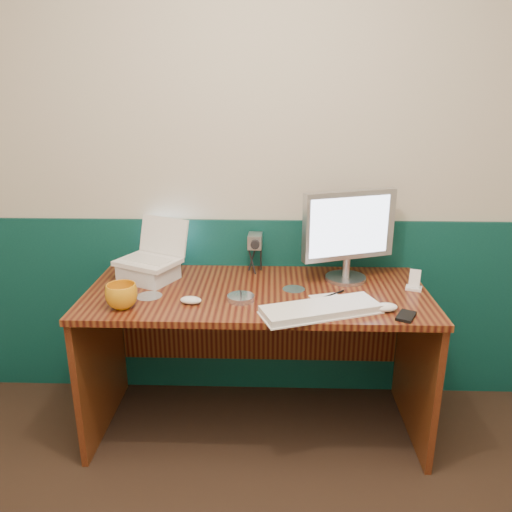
{
  "coord_description": "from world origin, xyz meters",
  "views": [
    {
      "loc": [
        0.07,
        -0.79,
        1.64
      ],
      "look_at": [
        0.01,
        1.23,
        0.97
      ],
      "focal_mm": 35.0,
      "sensor_mm": 36.0,
      "label": 1
    }
  ],
  "objects_px": {
    "desk": "(257,361)",
    "monitor": "(348,235)",
    "keyboard": "(321,310)",
    "camcorder": "(255,255)",
    "laptop": "(146,241)",
    "mug": "(122,296)"
  },
  "relations": [
    {
      "from": "monitor",
      "to": "camcorder",
      "type": "relative_size",
      "value": 2.51
    },
    {
      "from": "keyboard",
      "to": "mug",
      "type": "relative_size",
      "value": 3.64
    },
    {
      "from": "monitor",
      "to": "camcorder",
      "type": "height_order",
      "value": "monitor"
    },
    {
      "from": "mug",
      "to": "desk",
      "type": "bearing_deg",
      "value": 20.45
    },
    {
      "from": "monitor",
      "to": "camcorder",
      "type": "distance_m",
      "value": 0.49
    },
    {
      "from": "desk",
      "to": "monitor",
      "type": "height_order",
      "value": "monitor"
    },
    {
      "from": "keyboard",
      "to": "camcorder",
      "type": "bearing_deg",
      "value": 100.1
    },
    {
      "from": "keyboard",
      "to": "laptop",
      "type": "bearing_deg",
      "value": 135.74
    },
    {
      "from": "laptop",
      "to": "monitor",
      "type": "distance_m",
      "value": 0.98
    },
    {
      "from": "monitor",
      "to": "keyboard",
      "type": "xyz_separation_m",
      "value": [
        -0.16,
        -0.4,
        -0.22
      ]
    },
    {
      "from": "desk",
      "to": "laptop",
      "type": "relative_size",
      "value": 5.69
    },
    {
      "from": "laptop",
      "to": "mug",
      "type": "distance_m",
      "value": 0.37
    },
    {
      "from": "desk",
      "to": "keyboard",
      "type": "height_order",
      "value": "keyboard"
    },
    {
      "from": "laptop",
      "to": "camcorder",
      "type": "height_order",
      "value": "laptop"
    },
    {
      "from": "laptop",
      "to": "keyboard",
      "type": "distance_m",
      "value": 0.91
    },
    {
      "from": "monitor",
      "to": "keyboard",
      "type": "relative_size",
      "value": 0.93
    },
    {
      "from": "laptop",
      "to": "mug",
      "type": "height_order",
      "value": "laptop"
    },
    {
      "from": "desk",
      "to": "mug",
      "type": "relative_size",
      "value": 11.65
    },
    {
      "from": "mug",
      "to": "keyboard",
      "type": "bearing_deg",
      "value": -2.01
    },
    {
      "from": "desk",
      "to": "camcorder",
      "type": "height_order",
      "value": "camcorder"
    },
    {
      "from": "camcorder",
      "to": "desk",
      "type": "bearing_deg",
      "value": -83.89
    },
    {
      "from": "laptop",
      "to": "mug",
      "type": "bearing_deg",
      "value": -69.89
    }
  ]
}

